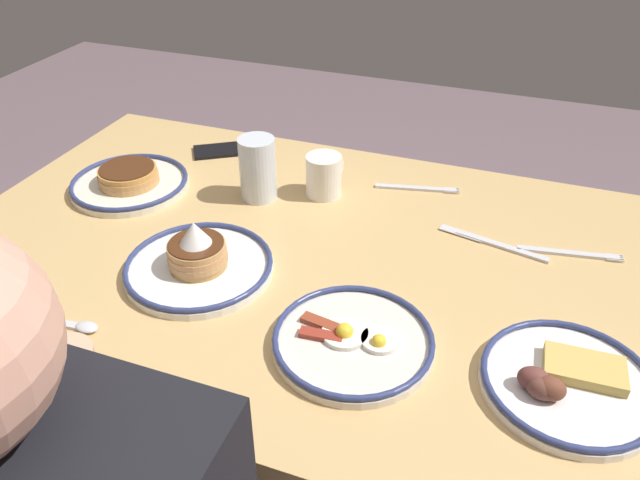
{
  "coord_description": "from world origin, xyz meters",
  "views": [
    {
      "loc": [
        -0.39,
        0.89,
        1.43
      ],
      "look_at": [
        -0.06,
        -0.01,
        0.77
      ],
      "focal_mm": 34.4,
      "sensor_mm": 36.0,
      "label": 1
    }
  ],
  "objects_px": {
    "fork_near": "(418,188)",
    "coffee_mug": "(325,175)",
    "plate_center_pancakes": "(199,262)",
    "cell_phone": "(223,150)",
    "plate_near_main": "(129,181)",
    "plate_far_side": "(353,340)",
    "tea_spoon": "(58,322)",
    "drinking_glass": "(258,172)",
    "plate_far_companion": "(568,382)",
    "butter_knife": "(493,243)",
    "fork_far": "(570,253)"
  },
  "relations": [
    {
      "from": "fork_near",
      "to": "coffee_mug",
      "type": "bearing_deg",
      "value": 24.98
    },
    {
      "from": "plate_center_pancakes",
      "to": "coffee_mug",
      "type": "xyz_separation_m",
      "value": [
        -0.12,
        -0.35,
        0.03
      ]
    },
    {
      "from": "cell_phone",
      "to": "plate_near_main",
      "type": "bearing_deg",
      "value": 32.3
    },
    {
      "from": "plate_near_main",
      "to": "coffee_mug",
      "type": "height_order",
      "value": "coffee_mug"
    },
    {
      "from": "plate_near_main",
      "to": "fork_near",
      "type": "xyz_separation_m",
      "value": [
        -0.61,
        -0.22,
        -0.02
      ]
    },
    {
      "from": "coffee_mug",
      "to": "cell_phone",
      "type": "height_order",
      "value": "coffee_mug"
    },
    {
      "from": "plate_near_main",
      "to": "plate_far_side",
      "type": "distance_m",
      "value": 0.7
    },
    {
      "from": "tea_spoon",
      "to": "drinking_glass",
      "type": "bearing_deg",
      "value": -105.71
    },
    {
      "from": "plate_far_companion",
      "to": "cell_phone",
      "type": "height_order",
      "value": "plate_far_companion"
    },
    {
      "from": "cell_phone",
      "to": "fork_near",
      "type": "bearing_deg",
      "value": 144.94
    },
    {
      "from": "drinking_glass",
      "to": "fork_near",
      "type": "bearing_deg",
      "value": -154.92
    },
    {
      "from": "plate_center_pancakes",
      "to": "butter_knife",
      "type": "relative_size",
      "value": 1.25
    },
    {
      "from": "fork_near",
      "to": "drinking_glass",
      "type": "bearing_deg",
      "value": 25.08
    },
    {
      "from": "plate_center_pancakes",
      "to": "fork_near",
      "type": "relative_size",
      "value": 1.46
    },
    {
      "from": "fork_near",
      "to": "tea_spoon",
      "type": "bearing_deg",
      "value": 54.42
    },
    {
      "from": "plate_center_pancakes",
      "to": "tea_spoon",
      "type": "height_order",
      "value": "plate_center_pancakes"
    },
    {
      "from": "butter_knife",
      "to": "drinking_glass",
      "type": "bearing_deg",
      "value": -1.28
    },
    {
      "from": "cell_phone",
      "to": "plate_far_companion",
      "type": "bearing_deg",
      "value": 115.21
    },
    {
      "from": "butter_knife",
      "to": "tea_spoon",
      "type": "relative_size",
      "value": 1.06
    },
    {
      "from": "tea_spoon",
      "to": "cell_phone",
      "type": "bearing_deg",
      "value": -86.5
    },
    {
      "from": "fork_near",
      "to": "butter_knife",
      "type": "xyz_separation_m",
      "value": [
        -0.19,
        0.16,
        -0.0
      ]
    },
    {
      "from": "plate_center_pancakes",
      "to": "coffee_mug",
      "type": "relative_size",
      "value": 2.5
    },
    {
      "from": "plate_far_side",
      "to": "butter_knife",
      "type": "xyz_separation_m",
      "value": [
        -0.17,
        -0.36,
        -0.01
      ]
    },
    {
      "from": "plate_near_main",
      "to": "coffee_mug",
      "type": "relative_size",
      "value": 2.39
    },
    {
      "from": "plate_near_main",
      "to": "butter_knife",
      "type": "relative_size",
      "value": 1.19
    },
    {
      "from": "plate_center_pancakes",
      "to": "drinking_glass",
      "type": "xyz_separation_m",
      "value": [
        0.01,
        -0.29,
        0.04
      ]
    },
    {
      "from": "fork_near",
      "to": "butter_knife",
      "type": "relative_size",
      "value": 0.86
    },
    {
      "from": "drinking_glass",
      "to": "cell_phone",
      "type": "xyz_separation_m",
      "value": [
        0.18,
        -0.17,
        -0.06
      ]
    },
    {
      "from": "fork_far",
      "to": "drinking_glass",
      "type": "bearing_deg",
      "value": 0.4
    },
    {
      "from": "plate_near_main",
      "to": "plate_center_pancakes",
      "type": "height_order",
      "value": "plate_center_pancakes"
    },
    {
      "from": "plate_center_pancakes",
      "to": "drinking_glass",
      "type": "distance_m",
      "value": 0.29
    },
    {
      "from": "fork_near",
      "to": "tea_spoon",
      "type": "relative_size",
      "value": 0.9
    },
    {
      "from": "tea_spoon",
      "to": "plate_far_companion",
      "type": "bearing_deg",
      "value": -169.88
    },
    {
      "from": "plate_far_companion",
      "to": "cell_phone",
      "type": "distance_m",
      "value": 0.99
    },
    {
      "from": "plate_near_main",
      "to": "tea_spoon",
      "type": "bearing_deg",
      "value": 109.47
    },
    {
      "from": "coffee_mug",
      "to": "butter_knife",
      "type": "relative_size",
      "value": 0.5
    },
    {
      "from": "plate_center_pancakes",
      "to": "fork_far",
      "type": "height_order",
      "value": "plate_center_pancakes"
    },
    {
      "from": "drinking_glass",
      "to": "fork_far",
      "type": "xyz_separation_m",
      "value": [
        -0.65,
        -0.0,
        -0.06
      ]
    },
    {
      "from": "butter_knife",
      "to": "plate_far_side",
      "type": "bearing_deg",
      "value": 64.51
    },
    {
      "from": "tea_spoon",
      "to": "coffee_mug",
      "type": "bearing_deg",
      "value": -115.91
    },
    {
      "from": "fork_far",
      "to": "butter_knife",
      "type": "height_order",
      "value": "same"
    },
    {
      "from": "plate_center_pancakes",
      "to": "fork_near",
      "type": "distance_m",
      "value": 0.54
    },
    {
      "from": "plate_far_companion",
      "to": "fork_near",
      "type": "xyz_separation_m",
      "value": [
        0.33,
        -0.5,
        -0.01
      ]
    },
    {
      "from": "cell_phone",
      "to": "plate_center_pancakes",
      "type": "bearing_deg",
      "value": 79.88
    },
    {
      "from": "plate_near_main",
      "to": "plate_center_pancakes",
      "type": "bearing_deg",
      "value": 143.73
    },
    {
      "from": "drinking_glass",
      "to": "tea_spoon",
      "type": "distance_m",
      "value": 0.52
    },
    {
      "from": "plate_center_pancakes",
      "to": "cell_phone",
      "type": "bearing_deg",
      "value": -67.4
    },
    {
      "from": "coffee_mug",
      "to": "fork_near",
      "type": "bearing_deg",
      "value": -155.02
    },
    {
      "from": "plate_far_companion",
      "to": "fork_far",
      "type": "height_order",
      "value": "plate_far_companion"
    },
    {
      "from": "plate_far_companion",
      "to": "cell_phone",
      "type": "xyz_separation_m",
      "value": [
        0.84,
        -0.52,
        -0.01
      ]
    }
  ]
}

